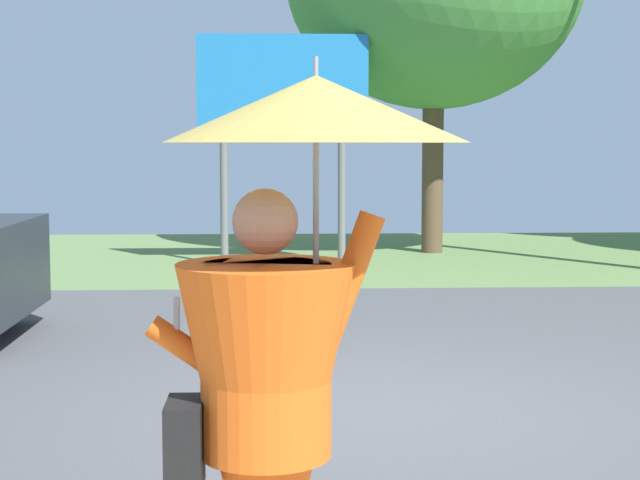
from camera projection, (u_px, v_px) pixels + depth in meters
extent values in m
cube|color=#4C4C4F|center=(359.00, 358.00, 9.03)|extent=(40.00, 8.00, 0.10)
cube|color=#617D47|center=(318.00, 258.00, 16.98)|extent=(40.00, 8.00, 0.10)
cone|color=#E55B19|center=(267.00, 476.00, 3.43)|extent=(0.60, 0.60, 1.45)
cylinder|color=#E55B19|center=(266.00, 360.00, 3.40)|extent=(0.44, 0.44, 0.65)
sphere|color=tan|center=(265.00, 222.00, 3.35)|extent=(0.22, 0.22, 0.22)
cylinder|color=#E55B19|center=(350.00, 278.00, 3.38)|extent=(0.24, 0.09, 0.45)
cylinder|color=#E55B19|center=(188.00, 350.00, 3.40)|extent=(0.29, 0.08, 0.24)
cylinder|color=gray|center=(316.00, 211.00, 3.36)|extent=(0.02, 0.02, 0.75)
cone|color=gold|center=(316.00, 109.00, 3.32)|extent=(1.01, 1.01, 0.22)
cylinder|color=gray|center=(316.00, 72.00, 3.31)|extent=(0.02, 0.02, 0.10)
cube|color=#B7B7BC|center=(177.00, 320.00, 3.42)|extent=(0.02, 0.11, 0.16)
cube|color=black|center=(185.00, 446.00, 3.36)|extent=(0.12, 0.24, 0.30)
cylinder|color=slate|center=(224.00, 193.00, 15.48)|extent=(0.12, 0.12, 2.20)
cylinder|color=slate|center=(342.00, 193.00, 15.56)|extent=(0.12, 0.12, 2.20)
cube|color=#1E72B2|center=(283.00, 81.00, 15.36)|extent=(2.60, 0.10, 1.40)
cylinder|color=brown|center=(433.00, 161.00, 17.22)|extent=(0.36, 0.36, 3.11)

